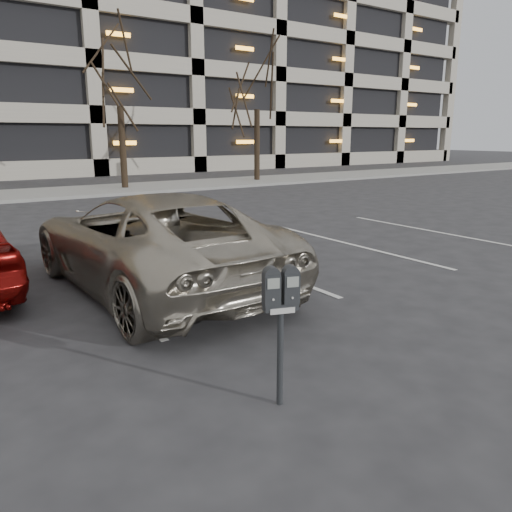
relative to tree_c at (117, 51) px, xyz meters
name	(u,v)px	position (x,y,z in m)	size (l,w,h in m)	color
ground	(251,311)	(-4.00, -16.00, -5.70)	(140.00, 140.00, 0.00)	#28282B
sidewalk	(27,195)	(-4.00, 0.00, -5.64)	(80.00, 4.00, 0.12)	gray
stall_lines	(97,287)	(-5.40, -13.70, -5.70)	(16.90, 5.20, 0.00)	silver
parking_garage	(138,43)	(8.00, 17.84, 3.56)	(52.00, 20.00, 19.00)	black
tree_c	(117,51)	(0.00, 0.00, 0.00)	(3.47, 3.47, 7.90)	black
tree_d	(257,63)	(7.00, 0.00, 0.07)	(3.52, 3.52, 8.00)	black
parking_meter	(281,302)	(-5.13, -18.17, -4.74)	(0.34, 0.21, 1.25)	black
suv_silver	(153,241)	(-4.64, -14.21, -4.95)	(2.65, 5.47, 1.50)	#AEA694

